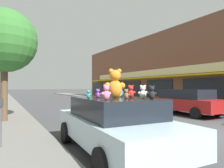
# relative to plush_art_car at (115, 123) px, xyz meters

# --- Properties ---
(ground_plane) EXTENTS (260.00, 260.00, 0.00)m
(ground_plane) POSITION_rel_plush_art_car_xyz_m (3.69, 0.36, -0.75)
(ground_plane) COLOR #424244
(storefront_row) EXTENTS (16.04, 35.47, 7.47)m
(storefront_row) POSITION_rel_plush_art_car_xyz_m (19.12, 11.24, 2.98)
(storefront_row) COLOR brown
(storefront_row) RESTS_ON ground_plane
(plush_art_car) EXTENTS (2.27, 4.55, 1.41)m
(plush_art_car) POSITION_rel_plush_art_car_xyz_m (0.00, 0.00, 0.00)
(plush_art_car) COLOR #ADC6D1
(plush_art_car) RESTS_ON ground_plane
(teddy_bear_giant) EXTENTS (0.58, 0.41, 0.76)m
(teddy_bear_giant) POSITION_rel_plush_art_car_xyz_m (-0.01, -0.04, 1.03)
(teddy_bear_giant) COLOR orange
(teddy_bear_giant) RESTS_ON plush_art_car
(teddy_bear_red) EXTENTS (0.23, 0.23, 0.34)m
(teddy_bear_red) POSITION_rel_plush_art_car_xyz_m (0.38, -0.19, 0.82)
(teddy_bear_red) COLOR red
(teddy_bear_red) RESTS_ON plush_art_car
(teddy_bear_blue) EXTENTS (0.25, 0.20, 0.33)m
(teddy_bear_blue) POSITION_rel_plush_art_car_xyz_m (0.48, 0.46, 0.82)
(teddy_bear_blue) COLOR blue
(teddy_bear_blue) RESTS_ON plush_art_car
(teddy_bear_brown) EXTENTS (0.15, 0.18, 0.24)m
(teddy_bear_brown) POSITION_rel_plush_art_car_xyz_m (0.03, -0.51, 0.78)
(teddy_bear_brown) COLOR olive
(teddy_bear_brown) RESTS_ON plush_art_car
(teddy_bear_yellow) EXTENTS (0.17, 0.12, 0.23)m
(teddy_bear_yellow) POSITION_rel_plush_art_car_xyz_m (0.28, 0.24, 0.77)
(teddy_bear_yellow) COLOR yellow
(teddy_bear_yellow) RESTS_ON plush_art_car
(teddy_bear_white) EXTENTS (0.24, 0.22, 0.33)m
(teddy_bear_white) POSITION_rel_plush_art_car_xyz_m (0.44, -0.63, 0.82)
(teddy_bear_white) COLOR white
(teddy_bear_white) RESTS_ON plush_art_car
(teddy_bear_black) EXTENTS (0.24, 0.20, 0.32)m
(teddy_bear_black) POSITION_rel_plush_art_car_xyz_m (0.47, -0.93, 0.82)
(teddy_bear_black) COLOR black
(teddy_bear_black) RESTS_ON plush_art_car
(teddy_bear_pink) EXTENTS (0.25, 0.15, 0.34)m
(teddy_bear_pink) POSITION_rel_plush_art_car_xyz_m (-0.58, -0.63, 0.82)
(teddy_bear_pink) COLOR pink
(teddy_bear_pink) RESTS_ON plush_art_car
(teddy_bear_teal) EXTENTS (0.15, 0.15, 0.22)m
(teddy_bear_teal) POSITION_rel_plush_art_car_xyz_m (-0.71, 0.07, 0.76)
(teddy_bear_teal) COLOR teal
(teddy_bear_teal) RESTS_ON plush_art_car
(teddy_bear_purple) EXTENTS (0.15, 0.17, 0.24)m
(teddy_bear_purple) POSITION_rel_plush_art_car_xyz_m (-0.37, 0.26, 0.77)
(teddy_bear_purple) COLOR purple
(teddy_bear_purple) RESTS_ON plush_art_car
(parked_car_far_center) EXTENTS (2.05, 4.68, 1.54)m
(parked_car_far_center) POSITION_rel_plush_art_car_xyz_m (7.28, 3.96, 0.07)
(parked_car_far_center) COLOR maroon
(parked_car_far_center) RESTS_ON ground_plane
(street_tree) EXTENTS (2.95, 2.95, 5.19)m
(street_tree) POSITION_rel_plush_art_car_xyz_m (-2.51, 5.93, 3.07)
(street_tree) COLOR brown
(street_tree) RESTS_ON sidewalk_near
(parking_meter) EXTENTS (0.14, 0.10, 1.27)m
(parking_meter) POSITION_rel_plush_art_car_xyz_m (-2.63, 1.40, 0.19)
(parking_meter) COLOR #4C4C51
(parking_meter) RESTS_ON sidewalk_near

